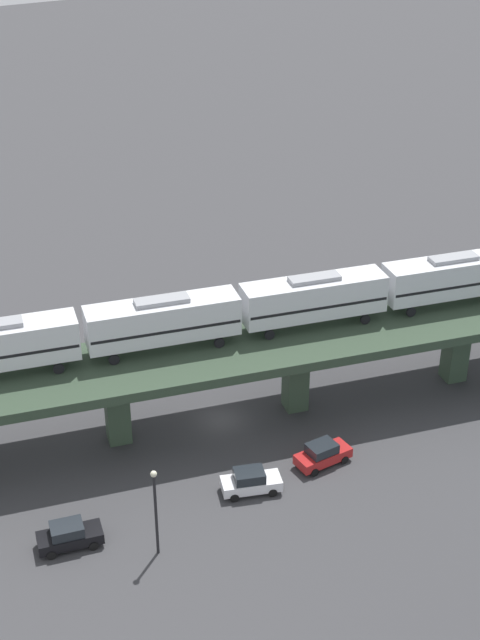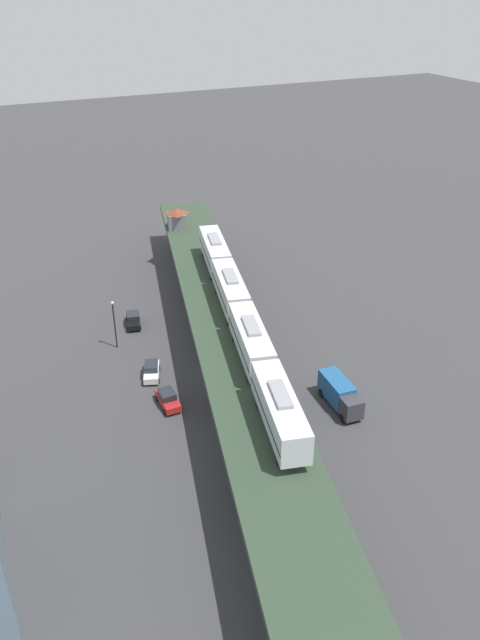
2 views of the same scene
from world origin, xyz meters
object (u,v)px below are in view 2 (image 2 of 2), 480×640
object	(u,v)px
signal_hut	(176,218)
street_car_white	(152,370)
street_car_black	(133,320)
street_lamp	(114,321)
delivery_truck	(340,394)
subway_train	(240,312)
street_car_red	(168,399)

from	to	relation	value
signal_hut	street_car_white	size ratio (longest dim) A/B	0.82
street_car_black	street_lamp	xyz separation A→B (m)	(3.74, 4.81, 3.17)
signal_hut	street_car_black	size ratio (longest dim) A/B	0.83
street_car_white	delivery_truck	size ratio (longest dim) A/B	0.64
subway_train	signal_hut	world-z (taller)	subway_train
signal_hut	delivery_truck	size ratio (longest dim) A/B	0.53
street_car_white	delivery_truck	xyz separation A→B (m)	(-17.82, 15.02, 0.82)
signal_hut	street_car_black	distance (m)	22.64
signal_hut	street_car_red	size ratio (longest dim) A/B	0.89
street_car_black	street_lamp	world-z (taller)	street_lamp
signal_hut	delivery_truck	bearing A→B (deg)	93.86
delivery_truck	street_car_red	bearing A→B (deg)	-25.53
street_car_black	delivery_truck	size ratio (longest dim) A/B	0.64
street_car_red	street_lamp	xyz separation A→B (m)	(1.90, -15.14, 3.17)
signal_hut	delivery_truck	world-z (taller)	signal_hut
delivery_truck	street_lamp	size ratio (longest dim) A/B	1.06
street_car_black	street_car_red	bearing A→B (deg)	84.73
delivery_truck	signal_hut	bearing A→B (deg)	-86.14
signal_hut	street_car_black	world-z (taller)	signal_hut
street_car_black	street_lamp	distance (m)	6.86
delivery_truck	street_lamp	xyz separation A→B (m)	(19.87, -23.73, 2.35)
street_car_white	subway_train	bearing A→B (deg)	152.22
street_car_white	delivery_truck	world-z (taller)	delivery_truck
subway_train	delivery_truck	bearing A→B (deg)	129.24
subway_train	street_car_white	world-z (taller)	subway_train
street_car_black	delivery_truck	distance (m)	32.79
subway_train	street_lamp	bearing A→B (deg)	-49.56
street_car_black	street_car_white	distance (m)	13.62
street_car_red	street_lamp	bearing A→B (deg)	-82.85
subway_train	street_lamp	distance (m)	18.95
subway_train	street_car_red	distance (m)	13.11
street_car_white	delivery_truck	bearing A→B (deg)	139.87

